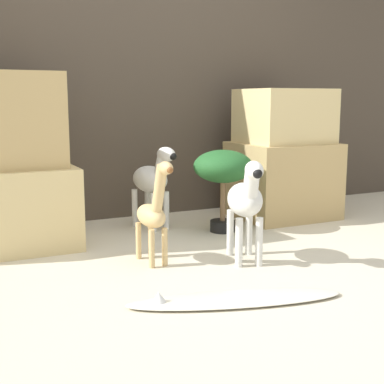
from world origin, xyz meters
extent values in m
plane|color=beige|center=(0.00, 0.00, 0.00)|extent=(14.00, 14.00, 0.00)
cube|color=#473D33|center=(0.00, 1.71, 1.10)|extent=(6.40, 0.08, 2.20)
cube|color=#DBC184|center=(-1.03, 1.14, 0.26)|extent=(0.74, 0.65, 0.52)
cube|color=tan|center=(-1.03, 1.14, 0.81)|extent=(0.61, 0.54, 0.59)
cube|color=tan|center=(1.03, 1.14, 0.30)|extent=(0.74, 0.65, 0.60)
cube|color=#DBC184|center=(1.03, 1.14, 0.81)|extent=(0.64, 0.56, 0.42)
cylinder|color=silver|center=(0.15, 0.11, 0.14)|extent=(0.04, 0.04, 0.28)
cylinder|color=silver|center=(0.04, 0.15, 0.14)|extent=(0.04, 0.04, 0.28)
cylinder|color=silver|center=(0.22, 0.33, 0.14)|extent=(0.04, 0.04, 0.28)
cylinder|color=silver|center=(0.11, 0.37, 0.14)|extent=(0.04, 0.04, 0.28)
ellipsoid|color=silver|center=(0.13, 0.24, 0.37)|extent=(0.28, 0.37, 0.19)
cylinder|color=silver|center=(0.09, 0.11, 0.48)|extent=(0.12, 0.15, 0.19)
ellipsoid|color=silver|center=(0.08, 0.06, 0.56)|extent=(0.14, 0.19, 0.10)
sphere|color=black|center=(0.05, -0.01, 0.55)|extent=(0.05, 0.05, 0.05)
cube|color=black|center=(0.09, 0.11, 0.49)|extent=(0.04, 0.08, 0.16)
cylinder|color=silver|center=(0.01, 1.13, 0.14)|extent=(0.04, 0.04, 0.28)
cylinder|color=silver|center=(-0.10, 1.10, 0.14)|extent=(0.04, 0.04, 0.28)
cylinder|color=silver|center=(-0.05, 1.35, 0.14)|extent=(0.04, 0.04, 0.28)
cylinder|color=silver|center=(-0.16, 1.32, 0.14)|extent=(0.04, 0.04, 0.28)
ellipsoid|color=silver|center=(-0.07, 1.23, 0.37)|extent=(0.27, 0.37, 0.19)
cylinder|color=silver|center=(-0.04, 1.09, 0.48)|extent=(0.12, 0.15, 0.19)
ellipsoid|color=silver|center=(-0.02, 1.04, 0.56)|extent=(0.14, 0.19, 0.10)
sphere|color=black|center=(0.00, 0.97, 0.55)|extent=(0.05, 0.05, 0.05)
cube|color=black|center=(-0.04, 1.09, 0.49)|extent=(0.04, 0.08, 0.16)
cylinder|color=tan|center=(-0.33, 0.35, 0.11)|extent=(0.03, 0.03, 0.22)
cylinder|color=tan|center=(-0.41, 0.34, 0.11)|extent=(0.03, 0.03, 0.22)
cylinder|color=tan|center=(-0.33, 0.54, 0.11)|extent=(0.03, 0.03, 0.22)
cylinder|color=tan|center=(-0.41, 0.54, 0.11)|extent=(0.03, 0.03, 0.22)
ellipsoid|color=tan|center=(-0.37, 0.44, 0.28)|extent=(0.14, 0.29, 0.13)
cylinder|color=tan|center=(-0.37, 0.32, 0.45)|extent=(0.07, 0.15, 0.30)
ellipsoid|color=tan|center=(-0.36, 0.23, 0.58)|extent=(0.07, 0.12, 0.07)
sphere|color=brown|center=(-0.36, 0.18, 0.57)|extent=(0.04, 0.04, 0.04)
cylinder|color=black|center=(0.36, 0.91, 0.04)|extent=(0.18, 0.18, 0.08)
cylinder|color=brown|center=(0.36, 0.91, 0.22)|extent=(0.04, 0.04, 0.28)
ellipsoid|color=#235B28|center=(0.36, 0.91, 0.47)|extent=(0.42, 0.42, 0.23)
ellipsoid|color=silver|center=(-0.24, -0.31, 0.01)|extent=(1.06, 0.50, 0.03)
cone|color=white|center=(-0.59, -0.21, 0.05)|extent=(0.08, 0.08, 0.05)
camera|label=1|loc=(-1.46, -2.37, 0.94)|focal=50.00mm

